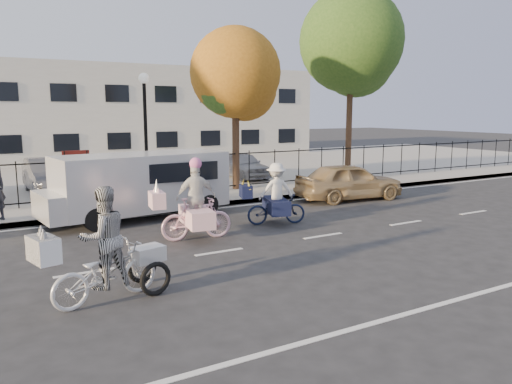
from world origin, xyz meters
TOP-DOWN VIEW (x-y plane):
  - ground at (0.00, 0.00)m, footprint 120.00×120.00m
  - road_markings at (0.00, 0.00)m, footprint 60.00×9.52m
  - curb at (0.00, 5.05)m, footprint 60.00×0.10m
  - sidewalk at (0.00, 6.10)m, footprint 60.00×2.20m
  - parking_lot at (0.00, 15.00)m, footprint 60.00×15.60m
  - iron_fence at (0.00, 7.20)m, footprint 58.00×0.06m
  - building at (0.00, 25.00)m, footprint 34.00×10.00m
  - lamppost at (0.50, 6.80)m, footprint 0.36×0.36m
  - street_sign at (-1.85, 6.80)m, footprint 0.85×0.06m
  - zebra_trike at (-2.96, -1.72)m, footprint 2.34×1.28m
  - unicorn_bike at (-0.03, 1.31)m, footprint 2.10×1.48m
  - bull_bike at (2.65, 1.79)m, footprint 1.96×1.38m
  - white_van at (-0.47, 4.50)m, footprint 5.70×2.48m
  - gold_sedan at (7.07, 3.80)m, footprint 4.13×2.02m
  - lot_car_c at (-2.33, 9.79)m, footprint 1.54×4.06m
  - lot_car_d at (6.01, 9.99)m, footprint 1.42×3.48m
  - tree_mid at (4.40, 7.36)m, footprint 3.53×3.49m
  - tree_east at (10.86, 8.26)m, footprint 4.76×4.76m

SIDE VIEW (x-z plane):
  - ground at x=0.00m, z-range 0.00..0.00m
  - road_markings at x=0.00m, z-range 0.00..0.01m
  - curb at x=0.00m, z-range 0.00..0.15m
  - sidewalk at x=0.00m, z-range 0.00..0.15m
  - parking_lot at x=0.00m, z-range 0.00..0.15m
  - gold_sedan at x=7.07m, z-range 0.00..1.36m
  - bull_bike at x=2.65m, z-range -0.18..1.59m
  - lot_car_d at x=6.01m, z-range 0.15..1.33m
  - zebra_trike at x=-2.96m, z-range -0.23..1.77m
  - unicorn_bike at x=-0.03m, z-range -0.27..1.82m
  - lot_car_c at x=-2.33m, z-range 0.15..1.47m
  - iron_fence at x=0.00m, z-range 0.15..1.65m
  - white_van at x=-0.47m, z-range 0.10..2.06m
  - street_sign at x=-1.85m, z-range 0.52..2.32m
  - building at x=0.00m, z-range 0.00..6.00m
  - lamppost at x=0.50m, z-range 0.95..5.28m
  - tree_mid at x=4.40m, z-range 1.28..7.68m
  - tree_east at x=10.86m, z-range 1.75..10.48m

